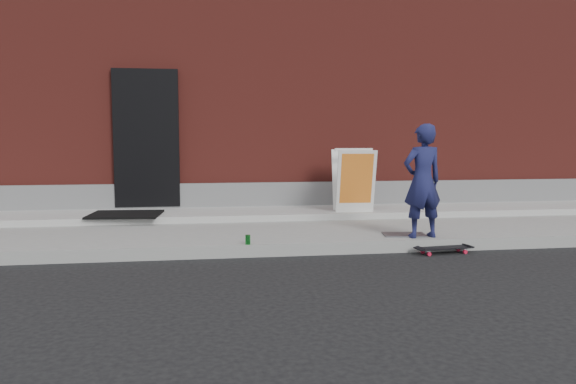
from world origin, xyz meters
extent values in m
plane|color=black|center=(0.00, 0.00, 0.00)|extent=(80.00, 80.00, 0.00)
cube|color=gray|center=(0.00, 1.50, 0.07)|extent=(20.00, 3.00, 0.15)
cube|color=#979691|center=(0.00, 2.40, 0.20)|extent=(20.00, 1.20, 0.10)
cube|color=maroon|center=(0.00, 7.00, 2.50)|extent=(20.00, 8.00, 5.00)
cube|color=slate|center=(0.00, 2.97, 0.45)|extent=(20.00, 0.10, 0.40)
cube|color=black|center=(-2.60, 2.96, 1.40)|extent=(1.05, 0.12, 2.25)
imported|color=#191B47|center=(1.05, 0.20, 0.87)|extent=(0.57, 0.42, 1.44)
cylinder|color=red|center=(1.46, -0.01, 0.02)|extent=(0.05, 0.04, 0.05)
cylinder|color=red|center=(1.48, -0.17, 0.02)|extent=(0.05, 0.04, 0.05)
cylinder|color=red|center=(0.97, -0.07, 0.02)|extent=(0.05, 0.04, 0.05)
cylinder|color=red|center=(0.99, -0.23, 0.02)|extent=(0.05, 0.04, 0.05)
cube|color=#B8B9BD|center=(1.47, -0.09, 0.06)|extent=(0.06, 0.16, 0.02)
cube|color=#B8B9BD|center=(0.98, -0.15, 0.06)|extent=(0.06, 0.16, 0.02)
cube|color=black|center=(1.22, -0.12, 0.07)|extent=(0.73, 0.27, 0.01)
cube|color=silver|center=(0.65, 1.85, 0.74)|extent=(0.61, 0.31, 0.97)
cube|color=silver|center=(0.68, 2.29, 0.74)|extent=(0.61, 0.31, 0.97)
cube|color=yellow|center=(0.65, 1.83, 0.69)|extent=(0.51, 0.23, 0.77)
cube|color=silver|center=(0.66, 2.07, 1.22)|extent=(0.60, 0.09, 0.05)
cylinder|color=#1B8A2B|center=(-1.17, 0.05, 0.21)|extent=(0.08, 0.08, 0.11)
cube|color=black|center=(-2.85, 2.10, 0.26)|extent=(1.09, 0.92, 0.03)
cube|color=#545459|center=(0.90, 0.38, 0.16)|extent=(0.59, 0.42, 0.02)
camera|label=1|loc=(-1.67, -6.52, 1.42)|focal=35.00mm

